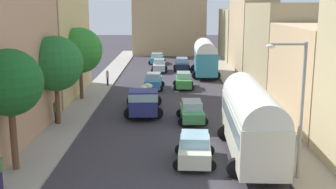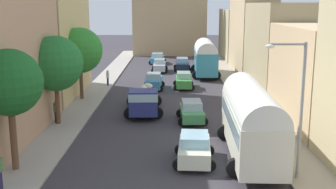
{
  "view_description": "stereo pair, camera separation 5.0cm",
  "coord_description": "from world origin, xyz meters",
  "px_view_note": "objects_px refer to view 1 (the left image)",
  "views": [
    {
      "loc": [
        0.16,
        -15.44,
        8.6
      ],
      "look_at": [
        0.0,
        16.39,
        1.74
      ],
      "focal_mm": 45.1,
      "sensor_mm": 36.0,
      "label": 1
    },
    {
      "loc": [
        0.21,
        -15.44,
        8.6
      ],
      "look_at": [
        0.0,
        16.39,
        1.74
      ],
      "focal_mm": 45.1,
      "sensor_mm": 36.0,
      "label": 2
    }
  ],
  "objects_px": {
    "cargo_truck_0": "(144,100)",
    "pedestrian_2": "(56,111)",
    "car_5": "(183,80)",
    "parked_bus_0": "(251,118)",
    "pedestrian_1": "(107,77)",
    "car_4": "(192,111)",
    "car_0": "(153,81)",
    "streetlamp_near": "(297,100)",
    "car_3": "(195,148)",
    "car_1": "(159,65)",
    "parked_bus_1": "(205,56)",
    "car_6": "(182,64)",
    "car_2": "(157,58)"
  },
  "relations": [
    {
      "from": "car_5",
      "to": "pedestrian_1",
      "type": "bearing_deg",
      "value": 174.83
    },
    {
      "from": "streetlamp_near",
      "to": "parked_bus_1",
      "type": "bearing_deg",
      "value": 93.38
    },
    {
      "from": "cargo_truck_0",
      "to": "pedestrian_2",
      "type": "bearing_deg",
      "value": -154.93
    },
    {
      "from": "car_0",
      "to": "car_4",
      "type": "relative_size",
      "value": 1.06
    },
    {
      "from": "parked_bus_0",
      "to": "parked_bus_1",
      "type": "relative_size",
      "value": 1.12
    },
    {
      "from": "car_2",
      "to": "car_4",
      "type": "height_order",
      "value": "car_4"
    },
    {
      "from": "parked_bus_1",
      "to": "car_0",
      "type": "distance_m",
      "value": 10.29
    },
    {
      "from": "parked_bus_0",
      "to": "pedestrian_2",
      "type": "xyz_separation_m",
      "value": [
        -12.84,
        6.48,
        -1.28
      ]
    },
    {
      "from": "pedestrian_1",
      "to": "parked_bus_0",
      "type": "bearing_deg",
      "value": -61.71
    },
    {
      "from": "parked_bus_0",
      "to": "car_2",
      "type": "bearing_deg",
      "value": 99.57
    },
    {
      "from": "car_1",
      "to": "car_4",
      "type": "xyz_separation_m",
      "value": [
        3.01,
        -23.45,
        -0.05
      ]
    },
    {
      "from": "car_3",
      "to": "car_4",
      "type": "relative_size",
      "value": 0.98
    },
    {
      "from": "streetlamp_near",
      "to": "car_5",
      "type": "bearing_deg",
      "value": 101.36
    },
    {
      "from": "car_4",
      "to": "car_6",
      "type": "relative_size",
      "value": 0.95
    },
    {
      "from": "car_1",
      "to": "car_6",
      "type": "height_order",
      "value": "car_6"
    },
    {
      "from": "car_1",
      "to": "car_5",
      "type": "bearing_deg",
      "value": -75.58
    },
    {
      "from": "car_6",
      "to": "pedestrian_1",
      "type": "bearing_deg",
      "value": -125.91
    },
    {
      "from": "cargo_truck_0",
      "to": "car_5",
      "type": "bearing_deg",
      "value": 72.09
    },
    {
      "from": "car_2",
      "to": "pedestrian_1",
      "type": "bearing_deg",
      "value": -104.87
    },
    {
      "from": "car_2",
      "to": "car_4",
      "type": "xyz_separation_m",
      "value": [
        3.52,
        -31.04,
        0.0
      ]
    },
    {
      "from": "parked_bus_1",
      "to": "car_5",
      "type": "xyz_separation_m",
      "value": [
        -2.85,
        -7.78,
        -1.55
      ]
    },
    {
      "from": "car_2",
      "to": "car_5",
      "type": "distance_m",
      "value": 18.72
    },
    {
      "from": "car_3",
      "to": "pedestrian_1",
      "type": "height_order",
      "value": "pedestrian_1"
    },
    {
      "from": "pedestrian_1",
      "to": "car_4",
      "type": "bearing_deg",
      "value": -58.38
    },
    {
      "from": "cargo_truck_0",
      "to": "car_0",
      "type": "distance_m",
      "value": 10.23
    },
    {
      "from": "parked_bus_1",
      "to": "car_6",
      "type": "distance_m",
      "value": 5.23
    },
    {
      "from": "car_0",
      "to": "car_6",
      "type": "xyz_separation_m",
      "value": [
        3.26,
        12.46,
        0.01
      ]
    },
    {
      "from": "parked_bus_0",
      "to": "streetlamp_near",
      "type": "height_order",
      "value": "streetlamp_near"
    },
    {
      "from": "pedestrian_1",
      "to": "streetlamp_near",
      "type": "xyz_separation_m",
      "value": [
        12.68,
        -24.08,
        3.08
      ]
    },
    {
      "from": "cargo_truck_0",
      "to": "streetlamp_near",
      "type": "distance_m",
      "value": 15.35
    },
    {
      "from": "parked_bus_0",
      "to": "car_1",
      "type": "bearing_deg",
      "value": 100.97
    },
    {
      "from": "parked_bus_0",
      "to": "car_5",
      "type": "height_order",
      "value": "parked_bus_0"
    },
    {
      "from": "parked_bus_1",
      "to": "car_2",
      "type": "xyz_separation_m",
      "value": [
        -6.14,
        10.64,
        -1.61
      ]
    },
    {
      "from": "car_5",
      "to": "car_6",
      "type": "relative_size",
      "value": 0.96
    },
    {
      "from": "pedestrian_1",
      "to": "streetlamp_near",
      "type": "bearing_deg",
      "value": -62.23
    },
    {
      "from": "parked_bus_0",
      "to": "pedestrian_1",
      "type": "height_order",
      "value": "parked_bus_0"
    },
    {
      "from": "car_2",
      "to": "car_3",
      "type": "bearing_deg",
      "value": -85.27
    },
    {
      "from": "pedestrian_2",
      "to": "parked_bus_1",
      "type": "bearing_deg",
      "value": 59.68
    },
    {
      "from": "cargo_truck_0",
      "to": "car_3",
      "type": "relative_size",
      "value": 1.87
    },
    {
      "from": "pedestrian_1",
      "to": "car_2",
      "type": "bearing_deg",
      "value": 75.13
    },
    {
      "from": "car_2",
      "to": "car_5",
      "type": "bearing_deg",
      "value": -79.87
    },
    {
      "from": "car_5",
      "to": "pedestrian_2",
      "type": "xyz_separation_m",
      "value": [
        -9.64,
        -13.58,
        0.19
      ]
    },
    {
      "from": "parked_bus_1",
      "to": "car_4",
      "type": "relative_size",
      "value": 2.21
    },
    {
      "from": "car_3",
      "to": "car_1",
      "type": "bearing_deg",
      "value": 94.96
    },
    {
      "from": "car_1",
      "to": "car_3",
      "type": "distance_m",
      "value": 31.96
    },
    {
      "from": "car_3",
      "to": "car_5",
      "type": "height_order",
      "value": "car_5"
    },
    {
      "from": "parked_bus_0",
      "to": "pedestrian_1",
      "type": "relative_size",
      "value": 5.53
    },
    {
      "from": "parked_bus_1",
      "to": "parked_bus_0",
      "type": "bearing_deg",
      "value": -89.29
    },
    {
      "from": "parked_bus_1",
      "to": "car_2",
      "type": "height_order",
      "value": "parked_bus_1"
    },
    {
      "from": "car_0",
      "to": "car_6",
      "type": "bearing_deg",
      "value": 75.32
    }
  ]
}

